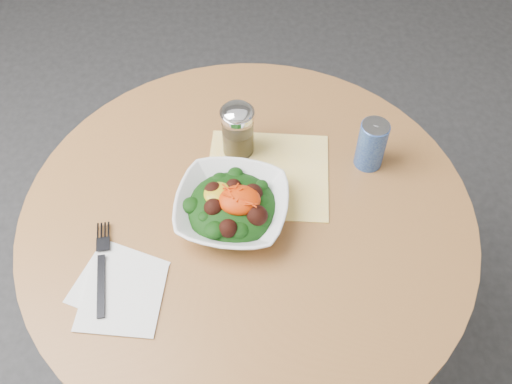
# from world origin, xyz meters

# --- Properties ---
(ground) EXTENTS (6.00, 6.00, 0.00)m
(ground) POSITION_xyz_m (0.00, 0.00, 0.00)
(ground) COLOR #29292C
(ground) RESTS_ON ground
(table) EXTENTS (0.90, 0.90, 0.75)m
(table) POSITION_xyz_m (0.00, 0.00, 0.55)
(table) COLOR black
(table) RESTS_ON ground
(cloth_napkin) EXTENTS (0.28, 0.26, 0.00)m
(cloth_napkin) POSITION_xyz_m (0.04, 0.09, 0.75)
(cloth_napkin) COLOR yellow
(cloth_napkin) RESTS_ON table
(paper_napkins) EXTENTS (0.19, 0.21, 0.00)m
(paper_napkins) POSITION_xyz_m (-0.24, -0.16, 0.75)
(paper_napkins) COLOR silver
(paper_napkins) RESTS_ON table
(salad_bowl) EXTENTS (0.26, 0.26, 0.08)m
(salad_bowl) POSITION_xyz_m (-0.03, -0.01, 0.78)
(salad_bowl) COLOR white
(salad_bowl) RESTS_ON table
(fork) EXTENTS (0.04, 0.20, 0.00)m
(fork) POSITION_xyz_m (-0.27, -0.11, 0.76)
(fork) COLOR black
(fork) RESTS_ON table
(spice_shaker) EXTENTS (0.07, 0.07, 0.13)m
(spice_shaker) POSITION_xyz_m (-0.01, 0.16, 0.81)
(spice_shaker) COLOR silver
(spice_shaker) RESTS_ON table
(beverage_can) EXTENTS (0.06, 0.06, 0.11)m
(beverage_can) POSITION_xyz_m (0.26, 0.12, 0.81)
(beverage_can) COLOR navy
(beverage_can) RESTS_ON table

